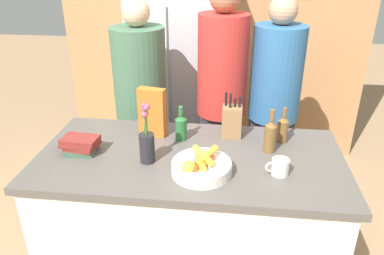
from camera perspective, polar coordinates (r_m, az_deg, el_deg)
The scene contains 15 objects.
kitchen_island at distance 2.30m, azimuth -0.31°, elevation -14.09°, with size 1.66×0.83×0.91m.
back_wall_wood at distance 3.64m, azimuth 3.30°, elevation 15.65°, with size 2.86×0.12×2.60m.
refrigerator at distance 3.40m, azimuth -1.80°, elevation 8.57°, with size 0.82×0.62×1.86m.
fruit_bowl at distance 1.87m, azimuth 1.43°, elevation -5.81°, with size 0.30×0.30×0.12m.
knife_block at distance 2.22m, azimuth 6.08°, elevation 0.99°, with size 0.11×0.10×0.27m.
flower_vase at distance 1.95m, azimuth -6.90°, elevation -2.29°, with size 0.08×0.08×0.33m.
cereal_box at distance 2.22m, azimuth -6.06°, elevation 2.32°, with size 0.17×0.09×0.29m.
coffee_mug at distance 1.91m, azimuth 13.22°, elevation -5.85°, with size 0.12×0.09×0.08m.
book_stack at distance 2.15m, azimuth -16.55°, elevation -2.49°, with size 0.21×0.16×0.09m.
bottle_oil at distance 2.09m, azimuth 11.85°, elevation -1.16°, with size 0.07×0.07×0.25m.
bottle_vinegar at distance 2.18m, azimuth -1.69°, elevation 0.12°, with size 0.07×0.07×0.21m.
bottle_wine at distance 2.21m, azimuth 13.66°, elevation -0.15°, with size 0.06×0.06×0.21m.
person_at_sink at distance 2.78m, azimuth -7.74°, elevation 4.01°, with size 0.38×0.38×1.64m.
person_in_blue at distance 2.70m, azimuth 4.50°, elevation 5.11°, with size 0.35×0.35×1.75m.
person_in_red_tee at distance 2.79m, azimuth 12.39°, elevation 4.04°, with size 0.36×0.36×1.66m.
Camera 1 is at (0.22, -1.76, 1.93)m, focal length 35.00 mm.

